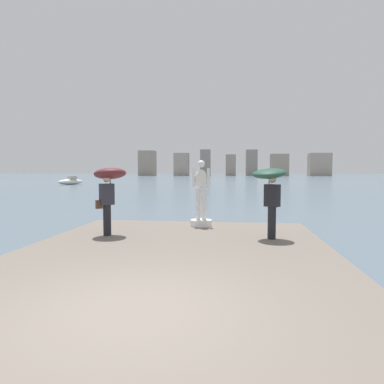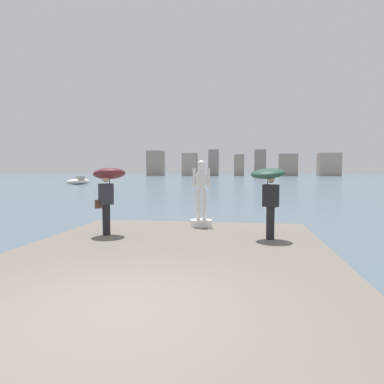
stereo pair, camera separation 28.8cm
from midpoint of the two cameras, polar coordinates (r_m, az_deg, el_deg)
ground_plane at (r=44.41m, az=4.93°, el=0.66°), size 400.00×400.00×0.00m
pier at (r=7.24m, az=-5.31°, el=-12.87°), size 7.41×10.92×0.40m
statue_white_figure at (r=11.38m, az=0.80°, el=-1.76°), size 0.72×0.72×2.19m
onlooker_left at (r=10.08m, az=-14.46°, el=1.55°), size 1.30×1.31×1.98m
onlooker_right at (r=9.47m, az=12.04°, el=1.38°), size 1.30×1.30×1.96m
boat_mid at (r=58.80m, az=-19.69°, el=1.68°), size 3.58×4.35×1.38m
distant_skyline at (r=151.57m, az=6.74°, el=4.66°), size 83.39×11.76×11.41m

